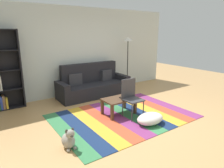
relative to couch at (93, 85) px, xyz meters
The scene contains 10 objects.
ground_plane 2.05m from the couch, 92.35° to the right, with size 14.00×14.00×0.00m, color tan.
back_wall 1.15m from the couch, 98.95° to the left, with size 6.80×0.10×2.70m, color silver.
rug 1.87m from the couch, 97.03° to the right, with size 3.16×2.24×0.01m.
couch is the anchor object (origin of this frame).
coffee_table 1.68m from the couch, 97.78° to the right, with size 0.76×0.50×0.39m.
pouf 2.50m from the couch, 89.80° to the right, with size 0.64×0.44×0.23m, color white.
dog 2.99m from the couch, 127.44° to the right, with size 0.22×0.35×0.40m.
standing_lamp 1.84m from the couch, ahead, with size 0.32×0.32×1.79m.
tv_remote 1.71m from the couch, 95.87° to the right, with size 0.04×0.15×0.02m, color black.
folding_chair 1.95m from the couch, 92.45° to the right, with size 0.40×0.40×0.90m.
Camera 1 is at (-2.86, -3.30, 1.95)m, focal length 32.01 mm.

